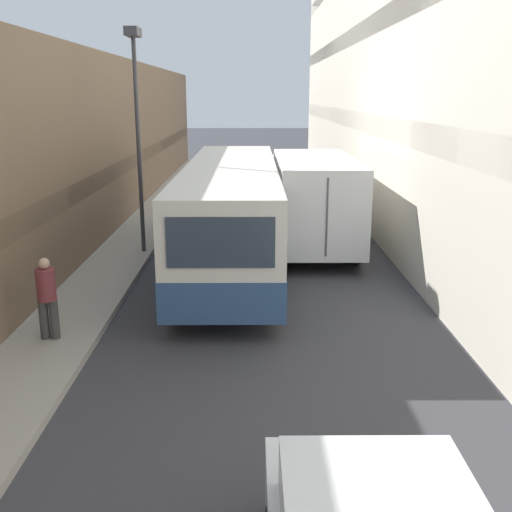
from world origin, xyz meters
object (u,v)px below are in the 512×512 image
at_px(bus, 232,210).
at_px(box_truck, 311,194).
at_px(pedestrian, 47,296).
at_px(street_lamp, 136,98).

bearing_deg(bus, box_truck, 46.24).
bearing_deg(pedestrian, box_truck, 55.87).
distance_m(bus, box_truck, 3.61).
bearing_deg(box_truck, street_lamp, -159.84).
xyz_separation_m(pedestrian, street_lamp, (0.62, 6.65, 3.56)).
height_order(bus, street_lamp, street_lamp).
height_order(bus, box_truck, box_truck).
bearing_deg(pedestrian, bus, 60.97).
height_order(box_truck, pedestrian, box_truck).
relative_size(bus, box_truck, 1.37).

